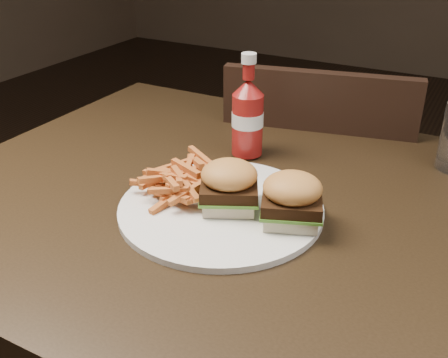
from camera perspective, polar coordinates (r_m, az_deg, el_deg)
The scene contains 7 objects.
dining_table at distance 0.82m, azimuth 7.97°, elevation -4.55°, with size 1.20×0.80×0.04m, color black.
chair_far at distance 1.41m, azimuth 9.94°, elevation -3.93°, with size 0.41×0.41×0.04m, color black.
plate at distance 0.79m, azimuth -0.34°, elevation -3.17°, with size 0.31×0.31×0.01m, color white.
sandwich_half_a at distance 0.78m, azimuth 0.56°, elevation -2.39°, with size 0.07×0.07×0.02m, color beige.
sandwich_half_b at distance 0.75m, azimuth 7.27°, elevation -3.91°, with size 0.07×0.07×0.02m, color beige.
fries_pile at distance 0.82m, azimuth -4.31°, elevation 0.07°, with size 0.12×0.12×0.05m, color #B56A26, non-canonical shape.
ketchup_bottle at distance 0.95m, azimuth 2.57°, elevation 5.93°, with size 0.06×0.06×0.11m, color maroon.
Camera 1 is at (0.23, -0.65, 1.16)m, focal length 42.00 mm.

